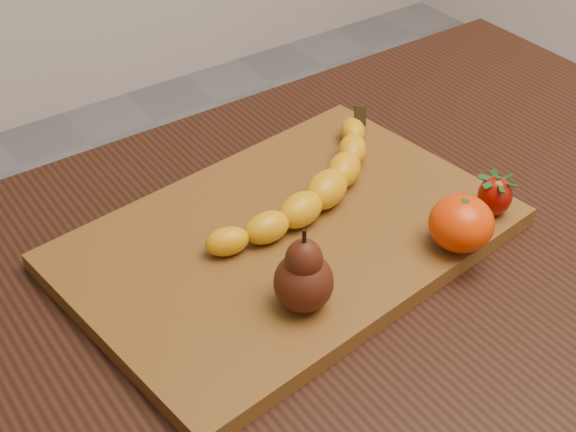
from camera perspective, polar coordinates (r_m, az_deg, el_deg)
table at (r=0.92m, az=6.46°, el=-6.75°), size 1.00×0.70×0.76m
cutting_board at (r=0.84m, az=0.00°, el=-1.62°), size 0.48×0.35×0.02m
banana at (r=0.86m, az=2.75°, el=1.92°), size 0.26×0.15×0.04m
pear at (r=0.72m, az=1.13°, el=-3.80°), size 0.07×0.07×0.09m
mandarin at (r=0.82m, az=12.22°, el=-0.51°), size 0.09×0.09×0.06m
strawberry at (r=0.87m, az=14.52°, el=1.48°), size 0.04×0.04×0.05m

